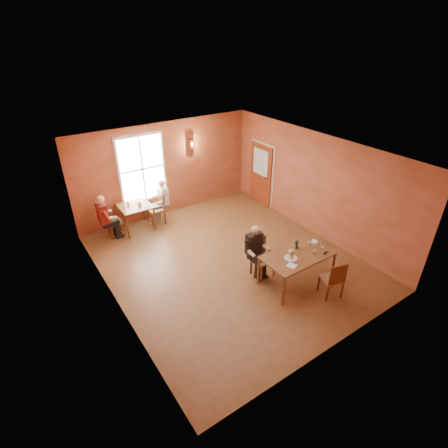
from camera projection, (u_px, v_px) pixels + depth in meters
ground at (228, 261)px, 9.35m from camera, size 6.00×7.00×0.01m
wall_back at (166, 169)px, 11.13m from camera, size 6.00×0.04×3.00m
wall_front at (343, 288)px, 6.10m from camera, size 6.00×0.04×3.00m
wall_left at (108, 250)px, 7.15m from camera, size 0.04×7.00×3.00m
wall_right at (314, 184)px, 10.08m from camera, size 0.04×7.00×3.00m
ceiling at (229, 153)px, 7.87m from camera, size 6.00×7.00×0.04m
window at (142, 169)px, 10.60m from camera, size 1.36×0.10×1.96m
door at (261, 175)px, 11.92m from camera, size 0.12×1.04×2.10m
wall_sconce at (191, 144)px, 11.15m from camera, size 0.16×0.16×0.28m
main_table at (296, 268)px, 8.42m from camera, size 1.70×0.96×0.80m
chair_diner_main at (263, 258)px, 8.59m from camera, size 0.45×0.45×1.01m
diner_main at (264, 254)px, 8.50m from camera, size 0.52×0.52×1.29m
chair_empty at (332, 278)px, 7.97m from camera, size 0.53×0.53×0.95m
plate_food at (291, 258)px, 8.08m from camera, size 0.36×0.36×0.04m
sandwich at (291, 253)px, 8.17m from camera, size 0.11×0.10×0.12m
goblet_a at (310, 243)px, 8.47m from camera, size 0.11×0.11×0.21m
goblet_b at (322, 246)px, 8.36m from camera, size 0.09×0.09×0.19m
goblet_c at (314, 250)px, 8.20m from camera, size 0.11×0.11×0.20m
menu_stand at (297, 244)px, 8.42m from camera, size 0.14×0.11×0.21m
knife at (302, 260)px, 8.03m from camera, size 0.22×0.05×0.00m
napkin at (292, 266)px, 7.84m from camera, size 0.25×0.25×0.01m
side_plate at (314, 241)px, 8.71m from camera, size 0.20×0.20×0.01m
sunglasses at (325, 253)px, 8.27m from camera, size 0.14×0.07×0.02m
second_table at (136, 217)px, 10.65m from camera, size 0.91×0.91×0.81m
chair_diner_white at (156, 209)px, 10.92m from camera, size 0.45×0.45×1.02m
diner_white at (156, 204)px, 10.86m from camera, size 0.53×0.53×1.32m
chair_diner_maroon at (115, 221)px, 10.31m from camera, size 0.40×0.40×0.91m
diner_maroon at (113, 215)px, 10.18m from camera, size 0.54×0.54×1.36m
cup_a at (140, 204)px, 10.39m from camera, size 0.15×0.15×0.10m
cup_b at (128, 204)px, 10.42m from camera, size 0.13×0.13×0.09m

